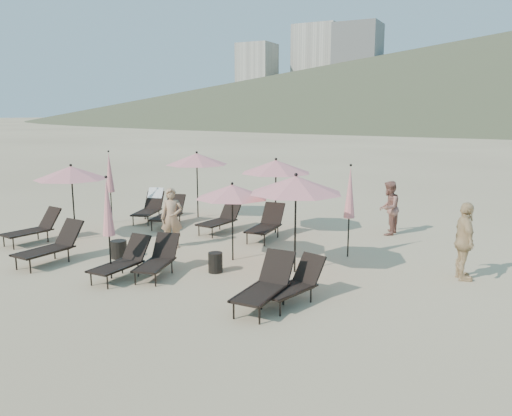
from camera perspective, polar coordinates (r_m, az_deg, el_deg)
The scene contains 25 objects.
ground at distance 11.92m, azimuth -8.15°, elevation -7.98°, with size 800.00×800.00×0.00m, color #D6BA8C.
hotel_skyline at distance 298.42m, azimuth 8.44°, elevation 14.56°, with size 109.00×82.00×55.00m.
lounger_0 at distance 16.29m, azimuth -24.04°, elevation -2.06°, with size 0.89×1.78×0.98m.
lounger_1 at distance 13.89m, azimuth -22.32°, elevation -3.93°, with size 0.78×1.82×1.03m.
lounger_2 at distance 12.11m, azimuth -11.13°, elevation -5.69°, with size 0.99×1.67×0.90m.
lounger_3 at distance 12.13m, azimuth -15.02°, elevation -5.79°, with size 0.63×1.60×0.92m.
lounger_4 at distance 10.01m, azimuth 1.11°, elevation -8.74°, with size 0.69×1.74×1.00m.
lounger_5 at distance 10.27m, azimuth 4.42°, elevation -8.55°, with size 0.98×1.65×0.89m.
lounger_6 at distance 18.34m, azimuth -12.02°, elevation 0.22°, with size 1.15×1.88×1.10m.
lounger_7 at distance 17.32m, azimuth -9.92°, elevation -0.52°, with size 1.08×1.86×1.00m.
lounger_8 at distance 16.21m, azimuth -4.00°, elevation -1.18°, with size 0.83×1.77×0.99m.
lounger_9 at distance 15.32m, azimuth 1.18°, elevation -1.80°, with size 0.82×1.82×1.02m.
umbrella_open_0 at distance 15.96m, azimuth -20.37°, elevation 3.80°, with size 2.16×2.16×2.33m.
umbrella_open_1 at distance 12.84m, azimuth -2.73°, elevation 1.91°, with size 1.93×1.93×2.07m.
umbrella_open_2 at distance 11.83m, azimuth 4.58°, elevation 2.67°, with size 2.26×2.26×2.43m.
umbrella_open_3 at distance 18.38m, azimuth -6.79°, elevation 5.58°, with size 2.28×2.28×2.46m.
umbrella_open_4 at distance 15.83m, azimuth 2.29°, elevation 4.75°, with size 2.26×2.26×2.43m.
umbrella_closed_0 at distance 11.87m, azimuth -16.60°, elevation 0.04°, with size 0.28×0.28×2.43m.
umbrella_closed_1 at distance 13.39m, azimuth 10.67°, elevation 1.73°, with size 0.29×0.29×2.51m.
umbrella_closed_2 at distance 18.17m, azimuth -16.40°, elevation 3.90°, with size 0.30×0.30×2.55m.
side_table_0 at distance 13.86m, azimuth -15.40°, elevation -4.56°, with size 0.42×0.42×0.47m, color black.
side_table_1 at distance 12.23m, azimuth -4.67°, elevation -6.22°, with size 0.35×0.35×0.49m, color black.
beachgoer_a at distance 14.47m, azimuth -9.59°, elevation -1.13°, with size 0.63×0.41×1.73m, color tan.
beachgoer_b at distance 16.35m, azimuth 14.93°, elevation 0.01°, with size 0.84×0.65×1.72m, color #9E6251.
beachgoer_c at distance 12.46m, azimuth 22.73°, elevation -3.53°, with size 1.07×0.45×1.83m, color tan.
Camera 1 is at (6.70, -9.10, 3.81)m, focal length 35.00 mm.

